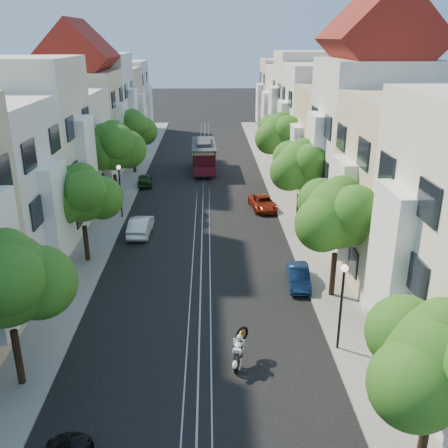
{
  "coord_description": "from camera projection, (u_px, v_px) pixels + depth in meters",
  "views": [
    {
      "loc": [
        0.53,
        -15.09,
        13.38
      ],
      "look_at": [
        1.47,
        14.64,
        2.2
      ],
      "focal_mm": 40.0,
      "sensor_mm": 36.0,
      "label": 1
    }
  ],
  "objects": [
    {
      "name": "rail_slot",
      "position": [
        203.0,
        195.0,
        45.0
      ],
      "size": [
        0.06,
        80.0,
        0.02
      ],
      "primitive_type": "cube",
      "color": "gray",
      "rests_on": "ground"
    },
    {
      "name": "townhouses_west",
      "position": [
        64.0,
        140.0,
        42.79
      ],
      "size": [
        7.75,
        72.0,
        11.76
      ],
      "color": "silver",
      "rests_on": "ground"
    },
    {
      "name": "lamp_east",
      "position": [
        342.0,
        295.0,
        21.74
      ],
      "size": [
        0.32,
        0.32,
        4.16
      ],
      "color": "black",
      "rests_on": "ground"
    },
    {
      "name": "tree_w_c",
      "position": [
        113.0,
        147.0,
        40.18
      ],
      "size": [
        5.13,
        4.28,
        7.09
      ],
      "color": "black",
      "rests_on": "ground"
    },
    {
      "name": "parked_car_w_mid",
      "position": [
        141.0,
        226.0,
        35.84
      ],
      "size": [
        1.56,
        4.04,
        1.31
      ],
      "primitive_type": "imported",
      "rotation": [
        0.0,
        0.0,
        3.1
      ],
      "color": "silver",
      "rests_on": "ground"
    },
    {
      "name": "ground",
      "position": [
        203.0,
        195.0,
        45.01
      ],
      "size": [
        200.0,
        200.0,
        0.0
      ],
      "primitive_type": "plane",
      "color": "black",
      "rests_on": "ground"
    },
    {
      "name": "tree_e_a",
      "position": [
        440.0,
        363.0,
        14.65
      ],
      "size": [
        4.72,
        3.87,
        6.27
      ],
      "color": "black",
      "rests_on": "ground"
    },
    {
      "name": "lamp_west",
      "position": [
        120.0,
        184.0,
        38.2
      ],
      "size": [
        0.32,
        0.32,
        4.16
      ],
      "color": "black",
      "rests_on": "ground"
    },
    {
      "name": "tree_w_b",
      "position": [
        82.0,
        195.0,
        30.13
      ],
      "size": [
        4.72,
        3.87,
        6.27
      ],
      "color": "black",
      "rests_on": "ground"
    },
    {
      "name": "cable_car",
      "position": [
        204.0,
        154.0,
        52.61
      ],
      "size": [
        2.6,
        7.82,
        2.98
      ],
      "rotation": [
        0.0,
        0.0,
        0.02
      ],
      "color": "black",
      "rests_on": "ground"
    },
    {
      "name": "sidewalk_west",
      "position": [
        122.0,
        195.0,
        44.77
      ],
      "size": [
        2.5,
        80.0,
        0.12
      ],
      "primitive_type": "cube",
      "color": "gray",
      "rests_on": "ground"
    },
    {
      "name": "townhouses_east",
      "position": [
        338.0,
        137.0,
        43.45
      ],
      "size": [
        7.75,
        72.0,
        12.0
      ],
      "color": "beige",
      "rests_on": "ground"
    },
    {
      "name": "parked_car_e_mid",
      "position": [
        298.0,
        276.0,
        28.5
      ],
      "size": [
        1.39,
        3.41,
        1.1
      ],
      "primitive_type": "imported",
      "rotation": [
        0.0,
        0.0,
        -0.07
      ],
      "color": "#0D1F41",
      "rests_on": "ground"
    },
    {
      "name": "tree_w_d",
      "position": [
        133.0,
        129.0,
        50.64
      ],
      "size": [
        4.84,
        3.99,
        6.52
      ],
      "color": "black",
      "rests_on": "ground"
    },
    {
      "name": "tree_w_a",
      "position": [
        6.0,
        282.0,
        18.78
      ],
      "size": [
        4.93,
        4.08,
        6.68
      ],
      "color": "black",
      "rests_on": "ground"
    },
    {
      "name": "rail_left",
      "position": [
        197.0,
        195.0,
        44.99
      ],
      "size": [
        0.06,
        80.0,
        0.02
      ],
      "primitive_type": "cube",
      "color": "gray",
      "rests_on": "ground"
    },
    {
      "name": "rail_right",
      "position": [
        209.0,
        195.0,
        45.02
      ],
      "size": [
        0.06,
        80.0,
        0.02
      ],
      "primitive_type": "cube",
      "color": "gray",
      "rests_on": "ground"
    },
    {
      "name": "sportbike_rider",
      "position": [
        239.0,
        348.0,
        21.4
      ],
      "size": [
        0.82,
        1.82,
        1.55
      ],
      "rotation": [
        0.0,
        0.0,
        -0.25
      ],
      "color": "black",
      "rests_on": "ground"
    },
    {
      "name": "sidewalk_east",
      "position": [
        283.0,
        194.0,
        45.2
      ],
      "size": [
        2.5,
        80.0,
        0.12
      ],
      "primitive_type": "cube",
      "color": "gray",
      "rests_on": "ground"
    },
    {
      "name": "parked_car_w_far",
      "position": [
        145.0,
        180.0,
        47.71
      ],
      "size": [
        1.65,
        3.43,
        1.13
      ],
      "primitive_type": "imported",
      "rotation": [
        0.0,
        0.0,
        3.24
      ],
      "color": "#153515",
      "rests_on": "ground"
    },
    {
      "name": "lane_line",
      "position": [
        203.0,
        195.0,
        45.0
      ],
      "size": [
        0.08,
        80.0,
        0.01
      ],
      "primitive_type": "cube",
      "color": "tan",
      "rests_on": "ground"
    },
    {
      "name": "tree_e_c",
      "position": [
        301.0,
        166.0,
        36.09
      ],
      "size": [
        4.84,
        3.99,
        6.52
      ],
      "color": "black",
      "rests_on": "ground"
    },
    {
      "name": "tree_e_b",
      "position": [
        339.0,
        215.0,
        25.76
      ],
      "size": [
        4.93,
        4.08,
        6.68
      ],
      "color": "black",
      "rests_on": "ground"
    },
    {
      "name": "parked_car_e_far",
      "position": [
        263.0,
        203.0,
        41.12
      ],
      "size": [
        2.3,
        4.16,
        1.1
      ],
      "primitive_type": "imported",
      "rotation": [
        0.0,
        0.0,
        0.12
      ],
      "color": "maroon",
      "rests_on": "ground"
    },
    {
      "name": "tree_e_d",
      "position": [
        281.0,
        135.0,
        46.29
      ],
      "size": [
        5.01,
        4.16,
        6.85
      ],
      "color": "black",
      "rests_on": "ground"
    }
  ]
}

